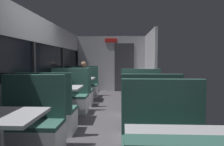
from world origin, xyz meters
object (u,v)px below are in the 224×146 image
object	(u,v)px
dining_table_mid_window	(60,92)
coffee_cup_primary	(75,76)
bench_mid_window_facing_end	(48,115)
bench_mid_window_facing_entry	(69,99)
bench_far_window_facing_entry	(84,87)
bench_far_window_facing_end	(75,94)
bench_rear_aisle_facing_entry	(141,102)
seated_passenger	(84,82)
dining_table_rear_aisle	(145,94)
dining_table_far_window	(80,81)
bench_near_window_facing_entry	(29,129)
bench_rear_aisle_facing_end	(150,120)

from	to	relation	value
dining_table_mid_window	coffee_cup_primary	world-z (taller)	coffee_cup_primary
bench_mid_window_facing_end	bench_mid_window_facing_entry	bearing A→B (deg)	90.00
bench_far_window_facing_entry	bench_far_window_facing_end	bearing A→B (deg)	-90.00
bench_far_window_facing_end	bench_rear_aisle_facing_entry	distance (m)	2.02
dining_table_mid_window	seated_passenger	world-z (taller)	seated_passenger
bench_rear_aisle_facing_entry	seated_passenger	size ratio (longest dim) A/B	0.87
bench_far_window_facing_end	dining_table_rear_aisle	xyz separation A→B (m)	(1.79, -1.63, 0.31)
bench_mid_window_facing_entry	bench_far_window_facing_end	xyz separation A→B (m)	(0.00, 0.74, 0.00)
bench_far_window_facing_end	bench_rear_aisle_facing_entry	xyz separation A→B (m)	(1.79, -0.94, 0.00)
dining_table_far_window	dining_table_mid_window	bearing A→B (deg)	-90.00
bench_near_window_facing_entry	dining_table_rear_aisle	bearing A→B (deg)	34.60
bench_far_window_facing_entry	bench_mid_window_facing_entry	bearing A→B (deg)	-90.00
bench_far_window_facing_end	bench_rear_aisle_facing_end	bearing A→B (deg)	-52.52
bench_far_window_facing_end	seated_passenger	distance (m)	1.34
bench_far_window_facing_end	bench_rear_aisle_facing_entry	size ratio (longest dim) A/B	1.00
seated_passenger	bench_near_window_facing_entry	bearing A→B (deg)	-90.00
dining_table_mid_window	dining_table_rear_aisle	size ratio (longest dim) A/B	1.00
bench_mid_window_facing_end	dining_table_far_window	xyz separation A→B (m)	(0.00, 2.83, 0.31)
bench_rear_aisle_facing_entry	bench_far_window_facing_entry	bearing A→B (deg)	127.48
bench_mid_window_facing_entry	dining_table_far_window	bearing A→B (deg)	90.00
dining_table_far_window	bench_rear_aisle_facing_entry	world-z (taller)	bench_rear_aisle_facing_entry
dining_table_far_window	bench_rear_aisle_facing_end	size ratio (longest dim) A/B	0.82
dining_table_mid_window	dining_table_far_window	world-z (taller)	same
bench_near_window_facing_entry	seated_passenger	distance (m)	4.20
dining_table_mid_window	bench_far_window_facing_entry	bearing A→B (deg)	90.00
bench_far_window_facing_entry	dining_table_rear_aisle	bearing A→B (deg)	-59.46
dining_table_mid_window	bench_rear_aisle_facing_end	xyz separation A→B (m)	(1.79, -0.90, -0.31)
bench_near_window_facing_entry	bench_far_window_facing_end	bearing A→B (deg)	90.00
dining_table_mid_window	seated_passenger	distance (m)	2.76
dining_table_mid_window	bench_mid_window_facing_end	world-z (taller)	bench_mid_window_facing_end
dining_table_far_window	seated_passenger	distance (m)	0.64
bench_rear_aisle_facing_end	bench_rear_aisle_facing_entry	world-z (taller)	same
bench_far_window_facing_end	coffee_cup_primary	bearing A→B (deg)	104.29
bench_near_window_facing_entry	bench_mid_window_facing_entry	distance (m)	2.13
dining_table_far_window	coffee_cup_primary	distance (m)	0.25
bench_far_window_facing_end	dining_table_mid_window	bearing A→B (deg)	-90.00
bench_near_window_facing_entry	bench_far_window_facing_end	world-z (taller)	same
bench_mid_window_facing_end	seated_passenger	xyz separation A→B (m)	(0.00, 3.46, 0.21)
bench_mid_window_facing_end	seated_passenger	world-z (taller)	seated_passenger
dining_table_mid_window	bench_rear_aisle_facing_entry	bearing A→B (deg)	15.59
dining_table_far_window	seated_passenger	size ratio (longest dim) A/B	0.71
bench_far_window_facing_end	coffee_cup_primary	size ratio (longest dim) A/B	12.22
bench_far_window_facing_end	seated_passenger	bearing A→B (deg)	90.00
bench_far_window_facing_end	bench_rear_aisle_facing_end	size ratio (longest dim) A/B	1.00
bench_near_window_facing_entry	dining_table_rear_aisle	world-z (taller)	bench_near_window_facing_entry
dining_table_rear_aisle	seated_passenger	world-z (taller)	seated_passenger
bench_mid_window_facing_end	coffee_cup_primary	xyz separation A→B (m)	(-0.19, 2.90, 0.46)
bench_mid_window_facing_end	seated_passenger	distance (m)	3.47
bench_mid_window_facing_entry	seated_passenger	size ratio (longest dim) A/B	0.87
bench_rear_aisle_facing_end	dining_table_mid_window	bearing A→B (deg)	153.32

